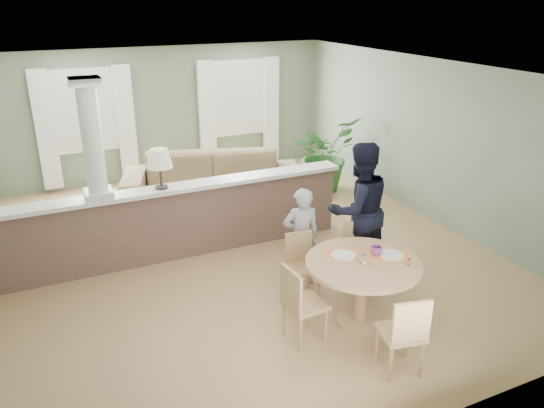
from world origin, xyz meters
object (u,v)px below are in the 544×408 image
chair_near (405,332)px  chair_far_boy (301,262)px  chair_far_man (357,251)px  man_person (359,210)px  chair_side (300,301)px  child_person (301,237)px  sofa (213,181)px  dining_table (363,274)px  houseplant (324,154)px

chair_near → chair_far_boy: bearing=-71.7°
chair_far_man → man_person: (0.16, 0.25, 0.47)m
chair_side → child_person: 1.31m
sofa → chair_side: bearing=-78.3°
dining_table → child_person: (-0.22, 1.12, 0.04)m
chair_far_boy → man_person: 1.10m
sofa → chair_near: size_ratio=3.47×
man_person → dining_table: bearing=60.8°
sofa → man_person: man_person is taller
chair_far_man → man_person: man_person is taller
chair_near → child_person: 2.09m
chair_far_boy → man_person: man_person is taller
chair_far_man → chair_far_boy: bearing=-164.4°
houseplant → dining_table: 4.69m
chair_near → man_person: (0.77, 2.03, 0.43)m
houseplant → chair_far_boy: (-2.30, -3.39, -0.25)m
child_person → chair_near: bearing=105.1°
chair_far_man → child_person: 0.78m
dining_table → chair_side: 0.85m
sofa → child_person: (0.13, -3.20, 0.22)m
dining_table → chair_near: chair_near is taller
chair_far_boy → chair_side: 1.02m
chair_side → man_person: (1.46, 1.09, 0.43)m
sofa → chair_far_boy: size_ratio=3.80×
sofa → chair_near: sofa is taller
dining_table → man_person: (0.63, 1.07, 0.30)m
child_person → houseplant: bearing=-111.7°
chair_far_man → child_person: (-0.69, 0.30, 0.21)m
houseplant → dining_table: bearing=-114.6°
chair_near → chair_side: bearing=-41.6°
houseplant → chair_near: 5.63m
chair_near → man_person: 2.21m
houseplant → chair_near: houseplant is taller
sofa → chair_near: (0.21, -5.28, 0.04)m
sofa → houseplant: bearing=16.8°
houseplant → man_person: size_ratio=0.76×
child_person → man_person: 0.89m
dining_table → chair_far_boy: bearing=111.7°
chair_near → chair_side: (-0.69, 0.94, 0.00)m
houseplant → child_person: 3.82m
chair_near → child_person: size_ratio=0.68×
houseplant → chair_far_boy: size_ratio=1.71×
houseplant → chair_near: (-2.10, -5.22, -0.21)m
sofa → dining_table: sofa is taller
chair_far_boy → child_person: child_person is taller
chair_far_boy → child_person: 0.35m
child_person → man_person: (0.85, -0.05, 0.26)m
dining_table → houseplant: bearing=65.4°
houseplant → child_person: houseplant is taller
child_person → man_person: man_person is taller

